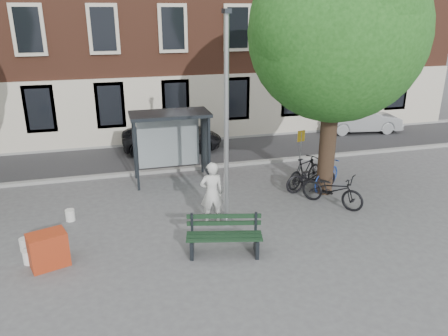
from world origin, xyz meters
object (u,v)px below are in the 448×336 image
object	(u,v)px
lamppost	(226,135)
bike_a	(311,177)
painter	(212,193)
notice_sign	(301,144)
bench	(224,237)
car_silver	(361,119)
bike_b	(327,174)
bike_d	(305,172)
bus_shelter	(181,130)
car_dark	(172,137)
bike_c	(332,190)
red_stand	(48,250)

from	to	relation	value
lamppost	bike_a	xyz separation A→B (m)	(3.61, 1.75, -2.26)
painter	notice_sign	world-z (taller)	painter
bench	car_silver	bearing A→B (deg)	57.89
bike_a	notice_sign	xyz separation A→B (m)	(0.14, 1.32, 0.81)
notice_sign	bike_a	bearing A→B (deg)	-109.26
bike_b	bike_d	xyz separation A→B (m)	(-0.69, 0.37, 0.03)
lamppost	bus_shelter	size ratio (longest dim) A/B	2.14
painter	lamppost	bearing A→B (deg)	150.68
lamppost	notice_sign	size ratio (longest dim) A/B	3.29
bike_a	bike_d	size ratio (longest dim) A/B	1.06
car_dark	lamppost	bearing A→B (deg)	-173.01
lamppost	bike_d	distance (m)	4.73
car_silver	lamppost	bearing A→B (deg)	138.55
bike_c	bike_d	xyz separation A→B (m)	(-0.15, 1.77, 0.00)
bike_c	bike_b	bearing A→B (deg)	31.76
lamppost	notice_sign	world-z (taller)	lamppost
car_dark	notice_sign	distance (m)	6.37
bike_d	red_stand	bearing A→B (deg)	81.69
bus_shelter	bike_a	bearing A→B (deg)	-29.23
painter	notice_sign	bearing A→B (deg)	-142.18
red_stand	bike_a	bearing A→B (deg)	17.88
car_dark	car_silver	size ratio (longest dim) A/B	1.09
bike_a	red_stand	xyz separation A→B (m)	(-8.49, -2.74, -0.08)
bench	red_stand	world-z (taller)	bench
notice_sign	lamppost	bearing A→B (deg)	-153.76
bus_shelter	bench	bearing A→B (deg)	-88.75
bike_a	painter	bearing A→B (deg)	104.59
painter	bench	world-z (taller)	painter
red_stand	painter	bearing A→B (deg)	15.33
bus_shelter	bike_b	size ratio (longest dim) A/B	1.60
lamppost	notice_sign	bearing A→B (deg)	39.21
bus_shelter	red_stand	size ratio (longest dim) A/B	3.17
car_dark	notice_sign	bearing A→B (deg)	-134.99
bike_b	bike_c	world-z (taller)	bike_c
bench	notice_sign	world-z (taller)	notice_sign
car_silver	bike_d	bearing A→B (deg)	143.05
car_dark	car_silver	world-z (taller)	car_silver
painter	notice_sign	xyz separation A→B (m)	(4.13, 2.82, 0.37)
bus_shelter	car_dark	xyz separation A→B (m)	(0.22, 3.74, -1.29)
bench	bike_d	distance (m)	5.51
bike_b	bike_c	distance (m)	1.50
painter	bike_c	xyz separation A→B (m)	(4.09, 0.18, -0.40)
bike_d	painter	bearing A→B (deg)	87.32
bus_shelter	bench	distance (m)	5.85
car_silver	bike_b	bearing A→B (deg)	148.10
bench	bike_a	bearing A→B (deg)	52.42
lamppost	red_stand	world-z (taller)	lamppost
bench	bike_b	bearing A→B (deg)	49.00
lamppost	bench	world-z (taller)	lamppost
bike_a	car_dark	xyz separation A→B (m)	(-4.00, 6.10, 0.10)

